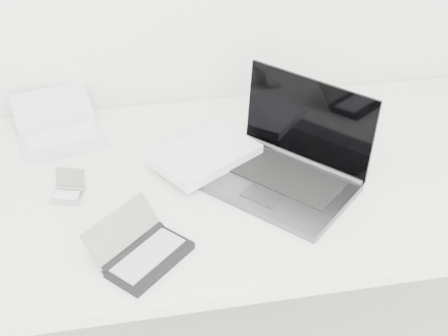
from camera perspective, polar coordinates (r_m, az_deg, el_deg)
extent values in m
cube|color=white|center=(1.60, 0.80, -1.21)|extent=(1.60, 0.80, 0.03)
cylinder|color=silver|center=(2.31, 17.54, -1.11)|extent=(0.04, 0.04, 0.70)
cube|color=#515356|center=(1.56, 4.84, -1.60)|extent=(0.42, 0.43, 0.02)
cube|color=black|center=(1.57, 5.53, -0.67)|extent=(0.30, 0.30, 0.00)
cube|color=black|center=(1.59, 7.71, 4.31)|extent=(0.26, 0.28, 0.22)
cylinder|color=#515356|center=(1.64, 7.15, 0.77)|extent=(0.25, 0.27, 0.02)
cube|color=#35383A|center=(1.51, 3.53, -2.51)|extent=(0.11, 0.11, 0.00)
cube|color=white|center=(1.62, -1.77, 1.27)|extent=(0.31, 0.28, 0.03)
cube|color=white|center=(1.61, -1.78, 1.67)|extent=(0.30, 0.28, 0.00)
cube|color=silver|center=(1.77, -14.51, 2.43)|extent=(0.25, 0.19, 0.02)
cube|color=silver|center=(1.78, -14.64, 2.93)|extent=(0.21, 0.13, 0.00)
cube|color=silver|center=(1.87, -15.47, 5.47)|extent=(0.24, 0.17, 0.06)
cylinder|color=silver|center=(1.83, -14.98, 3.82)|extent=(0.21, 0.06, 0.02)
cube|color=#B5B5BA|center=(1.57, -14.15, -2.58)|extent=(0.09, 0.07, 0.01)
cube|color=silver|center=(1.56, -14.19, -2.40)|extent=(0.06, 0.05, 0.00)
cube|color=gray|center=(1.58, -13.87, -0.89)|extent=(0.08, 0.04, 0.05)
cylinder|color=#B5B5BA|center=(1.59, -13.87, -1.82)|extent=(0.07, 0.03, 0.01)
cube|color=black|center=(1.36, -6.76, -8.32)|extent=(0.20, 0.20, 0.02)
cube|color=#969696|center=(1.36, -6.94, -7.93)|extent=(0.17, 0.16, 0.00)
cube|color=slate|center=(1.38, -9.31, -5.61)|extent=(0.18, 0.17, 0.07)
cylinder|color=black|center=(1.38, -8.29, -7.18)|extent=(0.15, 0.14, 0.02)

